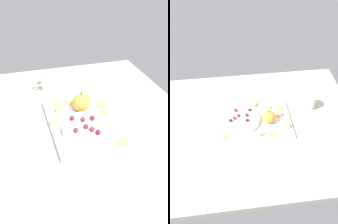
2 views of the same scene
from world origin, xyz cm
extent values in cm
cube|color=#B7B79E|center=(0.00, 0.00, 2.33)|extent=(111.54, 84.73, 4.65)
cube|color=white|center=(0.54, -1.09, 5.62)|extent=(37.82, 25.92, 1.95)
cylinder|color=white|center=(7.78, -1.54, 7.84)|extent=(18.77, 18.77, 2.49)
sphere|color=gold|center=(-6.36, 0.12, 10.16)|extent=(7.11, 7.11, 7.11)
cylinder|color=brown|center=(-6.36, 0.12, 14.31)|extent=(0.50, 0.50, 1.20)
cube|color=#E1C576|center=(-0.40, -12.09, 7.79)|extent=(3.16, 3.16, 2.38)
cube|color=#F3CE6A|center=(-15.31, 5.38, 7.79)|extent=(3.01, 3.01, 2.38)
cube|color=#EEC76D|center=(-7.46, -8.86, 7.79)|extent=(2.43, 2.43, 2.38)
cube|color=#F2CE68|center=(-12.78, -3.17, 7.79)|extent=(3.02, 3.02, 2.38)
cube|color=#F1D175|center=(-0.63, 8.43, 7.79)|extent=(3.29, 3.29, 2.38)
cylinder|color=tan|center=(-7.67, 8.72, 6.80)|extent=(4.36, 4.36, 0.40)
cylinder|color=tan|center=(-14.11, -8.23, 6.80)|extent=(4.36, 4.36, 0.40)
cylinder|color=tan|center=(17.15, 7.19, 6.80)|extent=(4.36, 4.36, 0.40)
ellipsoid|color=maroon|center=(11.66, -1.45, 9.96)|extent=(1.96, 1.77, 1.75)
ellipsoid|color=maroon|center=(5.05, -2.70, 9.98)|extent=(1.96, 1.77, 1.79)
ellipsoid|color=maroon|center=(3.07, -6.23, 9.94)|extent=(1.96, 1.77, 1.71)
ellipsoid|color=maroon|center=(5.12, 0.79, 10.01)|extent=(1.96, 1.77, 1.85)
ellipsoid|color=maroon|center=(10.64, -6.81, 9.95)|extent=(1.96, 1.77, 1.74)
ellipsoid|color=maroon|center=(13.76, -0.17, 9.98)|extent=(1.96, 1.77, 1.80)
ellipsoid|color=maroon|center=(9.41, -2.92, 9.91)|extent=(1.96, 1.77, 1.64)
cylinder|color=beige|center=(6.92, 4.09, 9.39)|extent=(4.56, 4.56, 0.60)
cylinder|color=beige|center=(7.08, -5.77, 9.39)|extent=(4.56, 4.56, 0.60)
cylinder|color=white|center=(-31.18, -8.78, 9.23)|extent=(6.56, 6.56, 9.16)
torus|color=white|center=(-31.00, -13.26, 9.23)|extent=(0.96, 4.03, 4.00)
camera|label=1|loc=(82.33, -25.24, 63.56)|focal=43.62mm
camera|label=2|loc=(9.58, 68.14, 93.71)|focal=33.28mm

